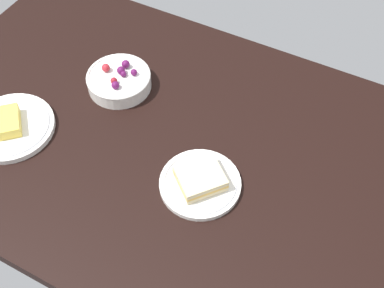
% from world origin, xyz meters
% --- Properties ---
extents(dining_table, '(1.45, 0.82, 0.04)m').
position_xyz_m(dining_table, '(0.00, 0.00, 0.02)').
color(dining_table, black).
rests_on(dining_table, ground).
extents(plate_cheese, '(0.21, 0.21, 0.04)m').
position_xyz_m(plate_cheese, '(0.41, 0.15, 0.05)').
color(plate_cheese, white).
rests_on(plate_cheese, dining_table).
extents(bowl_berries, '(0.16, 0.16, 0.06)m').
position_xyz_m(bowl_berries, '(0.26, -0.09, 0.06)').
color(bowl_berries, white).
rests_on(bowl_berries, dining_table).
extents(plate_sandwich, '(0.18, 0.18, 0.04)m').
position_xyz_m(plate_sandwich, '(-0.06, 0.08, 0.05)').
color(plate_sandwich, white).
rests_on(plate_sandwich, dining_table).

